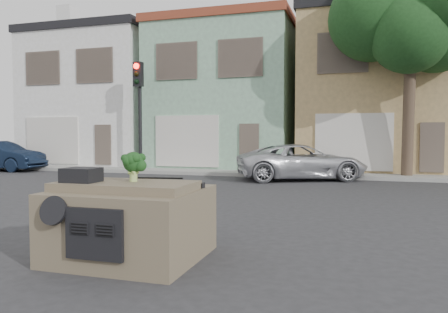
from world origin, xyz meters
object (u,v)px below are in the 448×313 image
at_px(navy_sedan, 0,171).
at_px(traffic_signal, 139,117).
at_px(silver_pickup, 301,180).
at_px(broccoli, 133,166).

xyz_separation_m(navy_sedan, traffic_signal, (6.97, 1.11, 2.55)).
xyz_separation_m(navy_sedan, silver_pickup, (14.51, 0.12, 0.00)).
distance_m(traffic_signal, broccoli, 14.24).
bearing_deg(broccoli, traffic_signal, 117.64).
distance_m(navy_sedan, broccoli, 17.79).
bearing_deg(traffic_signal, broccoli, -62.36).
bearing_deg(traffic_signal, silver_pickup, -7.47).
distance_m(navy_sedan, traffic_signal, 7.50).
height_order(navy_sedan, traffic_signal, traffic_signal).
relative_size(traffic_signal, broccoli, 11.84).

